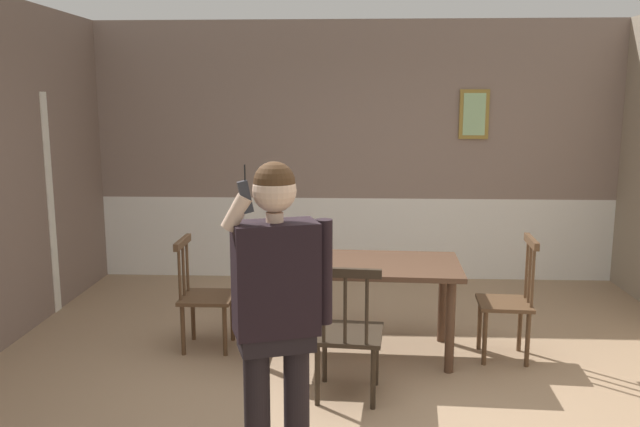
% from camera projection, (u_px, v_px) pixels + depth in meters
% --- Properties ---
extents(ground_plane, '(6.82, 6.82, 0.00)m').
position_uv_depth(ground_plane, '(356.00, 396.00, 4.53)').
color(ground_plane, '#9E7F60').
extents(room_back_partition, '(5.91, 0.17, 2.88)m').
position_uv_depth(room_back_partition, '(356.00, 157.00, 7.34)').
color(room_back_partition, gray).
rests_on(room_back_partition, ground_plane).
extents(dining_table, '(1.72, 0.92, 0.76)m').
position_uv_depth(dining_table, '(353.00, 274.00, 5.20)').
color(dining_table, '#4C3323').
rests_on(dining_table, ground_plane).
extents(chair_near_window, '(0.42, 0.42, 0.92)m').
position_uv_depth(chair_near_window, '(203.00, 295.00, 5.35)').
color(chair_near_window, '#513823').
rests_on(chair_near_window, ground_plane).
extents(chair_by_doorway, '(0.51, 0.51, 0.97)m').
position_uv_depth(chair_by_doorway, '(348.00, 332.00, 4.44)').
color(chair_by_doorway, '#2D2319').
rests_on(chair_by_doorway, ground_plane).
extents(chair_at_table_head, '(0.43, 0.43, 0.98)m').
position_uv_depth(chair_at_table_head, '(509.00, 301.00, 5.12)').
color(chair_at_table_head, '#513823').
rests_on(chair_at_table_head, ground_plane).
extents(person_figure, '(0.55, 0.36, 1.73)m').
position_uv_depth(person_figure, '(277.00, 300.00, 3.39)').
color(person_figure, black).
rests_on(person_figure, ground_plane).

